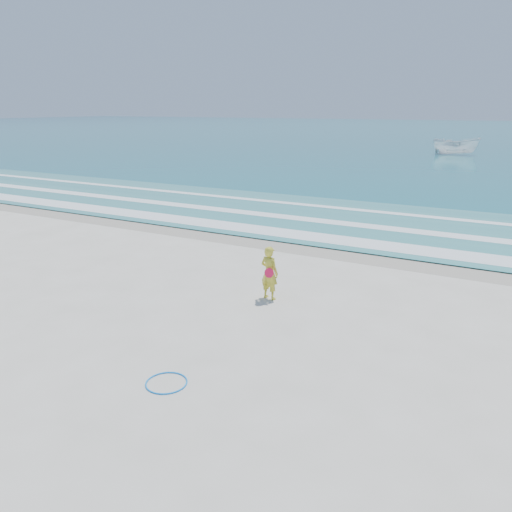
% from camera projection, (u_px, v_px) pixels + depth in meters
% --- Properties ---
extents(ground, '(400.00, 400.00, 0.00)m').
position_uv_depth(ground, '(147.00, 336.00, 11.65)').
color(ground, silver).
rests_on(ground, ground).
extents(wet_sand, '(400.00, 2.40, 0.00)m').
position_uv_depth(wet_sand, '(301.00, 245.00, 19.23)').
color(wet_sand, '#B2A893').
rests_on(wet_sand, ground).
extents(ocean, '(400.00, 190.00, 0.04)m').
position_uv_depth(ocean, '(492.00, 133.00, 100.05)').
color(ocean, '#19727F').
rests_on(ocean, ground).
extents(shallow, '(400.00, 10.00, 0.01)m').
position_uv_depth(shallow, '(344.00, 219.00, 23.42)').
color(shallow, '#59B7AD').
rests_on(shallow, ocean).
extents(foam_near, '(400.00, 1.40, 0.01)m').
position_uv_depth(foam_near, '(314.00, 237.00, 20.31)').
color(foam_near, white).
rests_on(foam_near, shallow).
extents(foam_mid, '(400.00, 0.90, 0.01)m').
position_uv_depth(foam_mid, '(338.00, 223.00, 22.75)').
color(foam_mid, white).
rests_on(foam_mid, shallow).
extents(foam_far, '(400.00, 0.60, 0.01)m').
position_uv_depth(foam_far, '(360.00, 210.00, 25.53)').
color(foam_far, white).
rests_on(foam_far, shallow).
extents(hoop, '(0.96, 0.96, 0.03)m').
position_uv_depth(hoop, '(166.00, 383.00, 9.65)').
color(hoop, '#0D89F3').
rests_on(hoop, ground).
extents(boat, '(5.09, 2.64, 1.87)m').
position_uv_depth(boat, '(456.00, 146.00, 54.47)').
color(boat, white).
rests_on(boat, ocean).
extents(woman, '(0.61, 0.45, 1.51)m').
position_uv_depth(woman, '(269.00, 273.00, 13.71)').
color(woman, gold).
rests_on(woman, ground).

